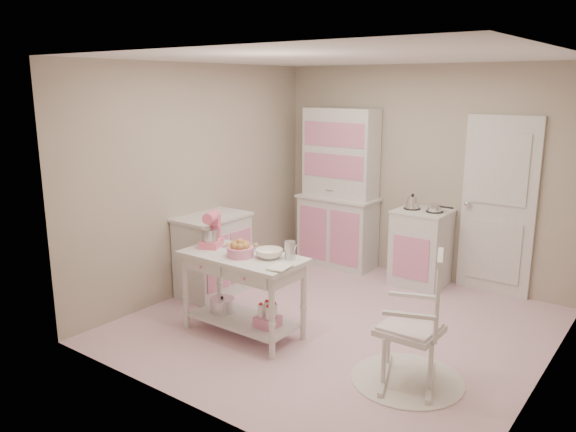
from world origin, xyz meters
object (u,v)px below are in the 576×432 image
object	(u,v)px
rocking_chair	(410,318)
base_cabinet	(213,255)
hutch	(338,188)
stand_mixer	(211,230)
stove	(421,248)
work_table	(243,295)
bread_basket	(240,252)

from	to	relation	value
rocking_chair	base_cabinet	bearing A→B (deg)	148.79
hutch	base_cabinet	bearing A→B (deg)	-108.93
hutch	stand_mixer	size ratio (longest dim) A/B	6.12
stove	stand_mixer	world-z (taller)	stand_mixer
base_cabinet	work_table	xyz separation A→B (m)	(1.00, -0.63, -0.06)
base_cabinet	rocking_chair	world-z (taller)	rocking_chair
base_cabinet	hutch	bearing A→B (deg)	71.07
base_cabinet	stand_mixer	xyz separation A→B (m)	(0.58, -0.61, 0.51)
work_table	bread_basket	bearing A→B (deg)	-68.20
stove	rocking_chair	xyz separation A→B (m)	(0.86, -2.19, 0.09)
stove	bread_basket	xyz separation A→B (m)	(-0.78, -2.37, 0.39)
base_cabinet	stand_mixer	size ratio (longest dim) A/B	2.71
rocking_chair	stand_mixer	world-z (taller)	stand_mixer
base_cabinet	bread_basket	distance (m)	1.28
work_table	bread_basket	xyz separation A→B (m)	(0.02, -0.05, 0.45)
rocking_chair	bread_basket	world-z (taller)	rocking_chair
base_cabinet	stand_mixer	distance (m)	0.98
work_table	bread_basket	world-z (taller)	bread_basket
base_cabinet	work_table	distance (m)	1.18
work_table	bread_basket	distance (m)	0.45
rocking_chair	work_table	size ratio (longest dim) A/B	0.92
hutch	work_table	bearing A→B (deg)	-80.37
base_cabinet	bread_basket	bearing A→B (deg)	-33.53
hutch	stand_mixer	bearing A→B (deg)	-90.44
base_cabinet	bread_basket	world-z (taller)	base_cabinet
hutch	stove	xyz separation A→B (m)	(1.20, -0.05, -0.58)
stand_mixer	rocking_chair	bearing A→B (deg)	-20.56
stove	base_cabinet	bearing A→B (deg)	-136.72
stove	base_cabinet	size ratio (longest dim) A/B	1.00
stove	stand_mixer	bearing A→B (deg)	-117.92
hutch	bread_basket	bearing A→B (deg)	-80.10
stand_mixer	work_table	bearing A→B (deg)	-26.18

